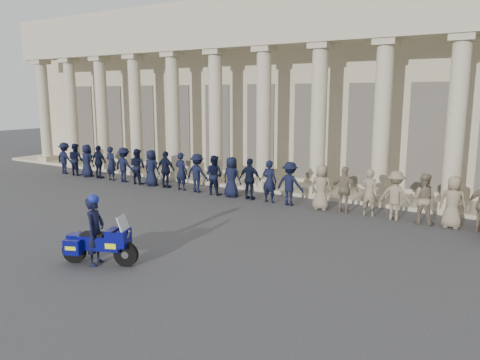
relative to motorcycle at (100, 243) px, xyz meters
name	(u,v)px	position (x,y,z in m)	size (l,w,h in m)	color
ground	(167,240)	(0.08, 2.40, -0.57)	(90.00, 90.00, 0.00)	#3A3A3C
building	(347,89)	(0.08, 17.15, 3.96)	(40.00, 12.50, 9.00)	tan
officer_rank	(217,175)	(-2.33, 8.40, 0.29)	(22.10, 0.64, 1.70)	black
motorcycle	(100,243)	(0.00, 0.00, 0.00)	(1.94, 1.18, 1.31)	black
rider	(95,230)	(-0.10, -0.04, 0.34)	(0.62, 0.75, 1.83)	black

